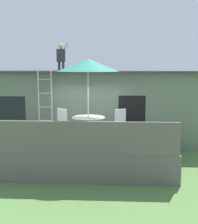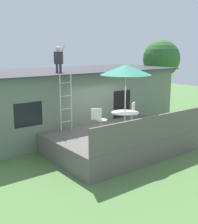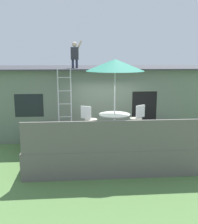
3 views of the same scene
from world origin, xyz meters
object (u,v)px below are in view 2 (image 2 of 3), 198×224
object	(u,v)px
backyard_tree	(161,59)
patio_chair_right	(132,114)
step_ladder	(66,102)
person_figure	(59,57)
patio_chair_left	(100,120)
patio_umbrella	(126,70)
patio_table	(125,116)

from	to	relation	value
backyard_tree	patio_chair_right	bearing A→B (deg)	-148.30
step_ladder	person_figure	world-z (taller)	person_figure
person_figure	step_ladder	bearing A→B (deg)	-109.14
person_figure	patio_chair_left	bearing A→B (deg)	-77.62
patio_umbrella	step_ladder	bearing A→B (deg)	139.08
patio_table	patio_chair_right	size ratio (longest dim) A/B	1.13
person_figure	backyard_tree	distance (m)	8.12
backyard_tree	patio_table	bearing A→B (deg)	-148.46
step_ladder	patio_chair_right	xyz separation A→B (m)	(2.60, -0.94, -0.64)
patio_table	person_figure	world-z (taller)	person_figure
step_ladder	backyard_tree	distance (m)	8.90
patio_umbrella	person_figure	bearing A→B (deg)	115.96
patio_umbrella	patio_chair_left	size ratio (longest dim) A/B	2.76
person_figure	backyard_tree	xyz separation A→B (m)	(7.98, 1.45, -0.27)
patio_chair_right	patio_umbrella	bearing A→B (deg)	-0.00
patio_umbrella	patio_chair_right	xyz separation A→B (m)	(0.90, 0.53, -1.89)
patio_chair_left	patio_chair_right	size ratio (longest dim) A/B	1.00
patio_table	patio_umbrella	size ratio (longest dim) A/B	0.41
patio_table	backyard_tree	bearing A→B (deg)	31.54
backyard_tree	patio_chair_left	bearing A→B (deg)	-154.39
step_ladder	person_figure	distance (m)	2.07
patio_chair_left	patio_umbrella	bearing A→B (deg)	0.00
patio_umbrella	person_figure	distance (m)	2.98
patio_table	patio_chair_right	distance (m)	1.05
step_ladder	patio_chair_right	distance (m)	2.84
patio_umbrella	patio_chair_right	distance (m)	2.16
patio_umbrella	patio_chair_left	distance (m)	2.12
patio_table	step_ladder	bearing A→B (deg)	139.08
patio_umbrella	person_figure	size ratio (longest dim) A/B	2.29
patio_umbrella	step_ladder	size ratio (longest dim) A/B	1.15
patio_chair_right	step_ladder	bearing A→B (deg)	-50.39
patio_umbrella	patio_chair_right	world-z (taller)	patio_umbrella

